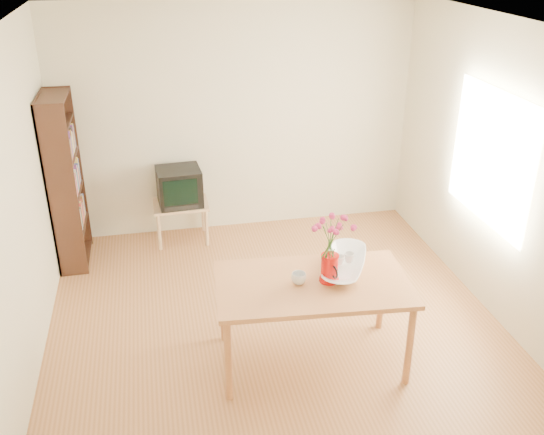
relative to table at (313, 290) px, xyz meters
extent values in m
plane|color=#996036|center=(-0.18, 0.39, -0.67)|extent=(4.50, 4.50, 0.00)
plane|color=white|center=(-0.18, 0.39, 1.93)|extent=(4.50, 4.50, 0.00)
plane|color=beige|center=(-0.18, 2.64, 0.63)|extent=(4.00, 0.00, 4.00)
plane|color=beige|center=(-0.18, -1.86, 0.63)|extent=(4.00, 0.00, 4.00)
plane|color=beige|center=(-2.18, 0.39, 0.63)|extent=(0.00, 4.50, 4.50)
plane|color=beige|center=(1.82, 0.39, 0.63)|extent=(0.00, 4.50, 4.50)
plane|color=white|center=(1.80, 0.69, 0.73)|extent=(0.00, 1.30, 1.30)
cube|color=#AD693B|center=(0.00, 0.00, 0.06)|extent=(1.57, 0.97, 0.04)
cylinder|color=#AD693B|center=(-0.72, -0.32, -0.32)|extent=(0.06, 0.06, 0.71)
cylinder|color=#AD693B|center=(0.66, -0.42, -0.32)|extent=(0.06, 0.06, 0.71)
cylinder|color=#AD693B|center=(-0.66, 0.42, -0.32)|extent=(0.06, 0.06, 0.71)
cylinder|color=#AD693B|center=(0.72, 0.32, -0.32)|extent=(0.06, 0.06, 0.71)
cube|color=tan|center=(-0.88, 2.36, -0.23)|extent=(0.60, 0.45, 0.03)
cylinder|color=tan|center=(-1.14, 2.18, -0.46)|extent=(0.04, 0.04, 0.43)
cylinder|color=tan|center=(-0.62, 2.18, -0.46)|extent=(0.04, 0.04, 0.43)
cylinder|color=tan|center=(-1.14, 2.55, -0.46)|extent=(0.04, 0.04, 0.43)
cylinder|color=tan|center=(-0.62, 2.55, -0.46)|extent=(0.04, 0.04, 0.43)
cube|color=black|center=(-2.03, 1.80, 0.23)|extent=(0.28, 0.02, 1.80)
cube|color=black|center=(-2.03, 2.48, 0.23)|extent=(0.28, 0.03, 1.80)
cube|color=black|center=(-2.16, 2.14, 0.23)|extent=(0.02, 0.70, 1.80)
cube|color=black|center=(-2.03, 2.14, -0.63)|extent=(0.27, 0.65, 0.02)
cube|color=black|center=(-2.03, 2.14, -0.27)|extent=(0.27, 0.65, 0.02)
cube|color=black|center=(-2.03, 2.14, 0.11)|extent=(0.27, 0.65, 0.02)
cube|color=black|center=(-2.03, 2.14, 0.49)|extent=(0.27, 0.65, 0.02)
cube|color=black|center=(-2.03, 2.14, 0.85)|extent=(0.27, 0.65, 0.02)
cube|color=black|center=(-2.03, 2.14, 1.11)|extent=(0.27, 0.65, 0.02)
cylinder|color=red|center=(0.13, -0.01, 0.19)|extent=(0.13, 0.13, 0.22)
cylinder|color=red|center=(0.13, -0.01, 0.09)|extent=(0.15, 0.15, 0.02)
cylinder|color=red|center=(0.13, -0.01, 0.30)|extent=(0.14, 0.14, 0.01)
cone|color=red|center=(0.12, -0.07, 0.28)|extent=(0.06, 0.07, 0.06)
torus|color=black|center=(0.14, 0.07, 0.20)|extent=(0.03, 0.10, 0.10)
imported|color=white|center=(-0.11, 0.00, 0.12)|extent=(0.16, 0.16, 0.09)
imported|color=white|center=(0.31, 0.16, 0.30)|extent=(0.64, 0.64, 0.45)
imported|color=white|center=(0.27, 0.16, 0.25)|extent=(0.08, 0.08, 0.06)
imported|color=white|center=(0.35, 0.18, 0.26)|extent=(0.09, 0.09, 0.07)
cube|color=black|center=(-0.88, 2.36, -0.01)|extent=(0.50, 0.46, 0.41)
cube|color=black|center=(-0.88, 2.44, 0.01)|extent=(0.34, 0.26, 0.29)
cube|color=black|center=(-0.88, 2.14, 0.01)|extent=(0.37, 0.04, 0.29)
camera|label=1|loc=(-1.12, -3.88, 2.56)|focal=40.00mm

